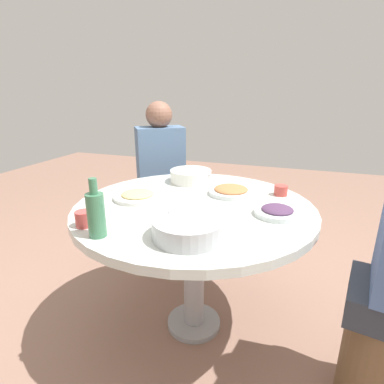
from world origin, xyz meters
name	(u,v)px	position (x,y,z in m)	size (l,w,h in m)	color
ground	(194,324)	(0.00, 0.00, 0.00)	(8.00, 8.00, 0.00)	#8B6757
round_dining_table	(194,221)	(0.00, 0.00, 0.64)	(1.17, 1.17, 0.73)	#99999E
rice_bowl	(188,228)	(0.09, -0.35, 0.77)	(0.28, 0.28, 0.08)	#B2B5BA
soup_bowl	(191,176)	(-0.14, 0.36, 0.77)	(0.27, 0.25, 0.07)	silver
dish_noodles	(138,196)	(-0.30, -0.02, 0.75)	(0.25, 0.25, 0.04)	silver
dish_tofu_braise	(231,191)	(0.14, 0.21, 0.75)	(0.24, 0.24, 0.05)	silver
dish_eggplant	(277,211)	(0.40, -0.01, 0.75)	(0.21, 0.21, 0.04)	silver
green_bottle	(96,213)	(-0.24, -0.45, 0.83)	(0.07, 0.07, 0.23)	#3E7653
tea_cup_near	(281,190)	(0.39, 0.28, 0.76)	(0.07, 0.07, 0.05)	#BE433B
tea_cup_far	(84,219)	(-0.35, -0.39, 0.76)	(0.07, 0.07, 0.07)	#C34946
stool_for_diner_left	(383,361)	(0.87, -0.17, 0.22)	(0.32, 0.32, 0.44)	brown
stool_for_diner_right	(163,228)	(-0.50, 0.69, 0.22)	(0.35, 0.35, 0.44)	brown
diner_right	(161,163)	(-0.50, 0.69, 0.75)	(0.46, 0.46, 0.76)	#2D333D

